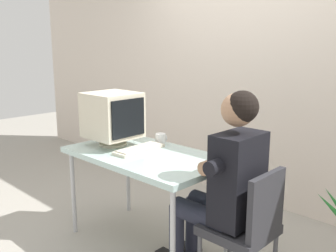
{
  "coord_description": "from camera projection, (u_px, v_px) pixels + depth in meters",
  "views": [
    {
      "loc": [
        2.07,
        -1.9,
        1.58
      ],
      "look_at": [
        0.24,
        0.0,
        1.01
      ],
      "focal_mm": 40.36,
      "sensor_mm": 36.0,
      "label": 1
    }
  ],
  "objects": [
    {
      "name": "person_seated",
      "position": [
        224.0,
        181.0,
        2.44
      ],
      "size": [
        0.73,
        0.55,
        1.31
      ],
      "color": "black",
      "rests_on": "ground_plane"
    },
    {
      "name": "wall_back",
      "position": [
        276.0,
        53.0,
        3.54
      ],
      "size": [
        8.0,
        0.1,
        3.0
      ],
      "primitive_type": "cube",
      "color": "beige",
      "rests_on": "ground_plane"
    },
    {
      "name": "keyboard",
      "position": [
        139.0,
        149.0,
        2.97
      ],
      "size": [
        0.17,
        0.45,
        0.03
      ],
      "color": "beige",
      "rests_on": "desk"
    },
    {
      "name": "crt_monitor",
      "position": [
        113.0,
        116.0,
        3.08
      ],
      "size": [
        0.41,
        0.38,
        0.44
      ],
      "color": "beige",
      "rests_on": "desk"
    },
    {
      "name": "desk",
      "position": [
        145.0,
        160.0,
        2.92
      ],
      "size": [
        1.27,
        0.72,
        0.76
      ],
      "color": "#B7B7BC",
      "rests_on": "ground_plane"
    },
    {
      "name": "office_chair",
      "position": [
        247.0,
        224.0,
        2.37
      ],
      "size": [
        0.41,
        0.41,
        0.84
      ],
      "color": "#4C4C51",
      "rests_on": "ground_plane"
    },
    {
      "name": "ground_plane",
      "position": [
        146.0,
        242.0,
        3.07
      ],
      "size": [
        12.0,
        12.0,
        0.0
      ],
      "primitive_type": "plane",
      "color": "#9E998E"
    },
    {
      "name": "desk_mug",
      "position": [
        161.0,
        139.0,
        3.16
      ],
      "size": [
        0.08,
        0.1,
        0.09
      ],
      "color": "white",
      "rests_on": "desk"
    }
  ]
}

